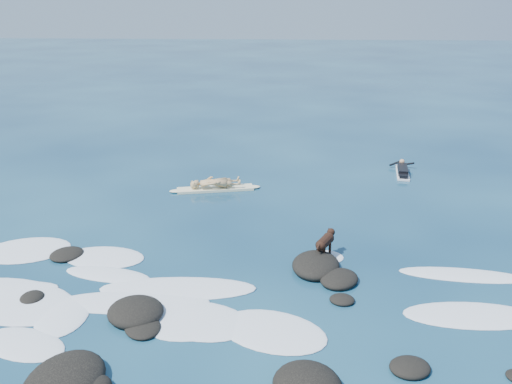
{
  "coord_description": "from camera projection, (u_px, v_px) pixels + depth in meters",
  "views": [
    {
      "loc": [
        0.99,
        -13.12,
        6.89
      ],
      "look_at": [
        -0.03,
        4.0,
        0.9
      ],
      "focal_mm": 40.0,
      "sensor_mm": 36.0,
      "label": 1
    }
  ],
  "objects": [
    {
      "name": "ground",
      "position": [
        248.0,
        276.0,
        14.69
      ],
      "size": [
        160.0,
        160.0,
        0.0
      ],
      "primitive_type": "plane",
      "color": "#0A2642",
      "rests_on": "ground"
    },
    {
      "name": "reef_rocks",
      "position": [
        184.0,
        329.0,
        12.18
      ],
      "size": [
        12.88,
        7.05,
        0.57
      ],
      "color": "black",
      "rests_on": "ground"
    },
    {
      "name": "breaking_foam",
      "position": [
        154.0,
        295.0,
        13.74
      ],
      "size": [
        15.21,
        6.51,
        0.12
      ],
      "color": "white",
      "rests_on": "ground"
    },
    {
      "name": "standing_surfer_rig",
      "position": [
        215.0,
        171.0,
        20.84
      ],
      "size": [
        3.36,
        1.19,
        1.92
      ],
      "rotation": [
        0.0,
        0.0,
        0.22
      ],
      "color": "#F0EDC0",
      "rests_on": "ground"
    },
    {
      "name": "paddling_surfer_rig",
      "position": [
        402.0,
        170.0,
        23.0
      ],
      "size": [
        1.02,
        2.31,
        0.4
      ],
      "rotation": [
        0.0,
        0.0,
        1.44
      ],
      "color": "white",
      "rests_on": "ground"
    },
    {
      "name": "dog",
      "position": [
        326.0,
        241.0,
        15.51
      ],
      "size": [
        0.64,
        1.14,
        0.77
      ],
      "rotation": [
        0.0,
        0.0,
        1.14
      ],
      "color": "black",
      "rests_on": "ground"
    }
  ]
}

